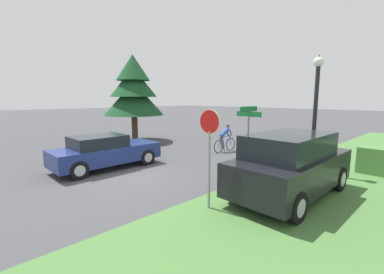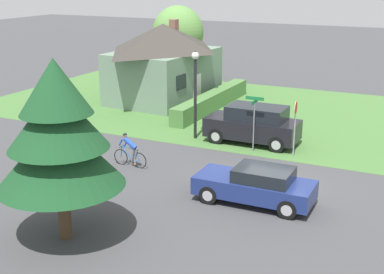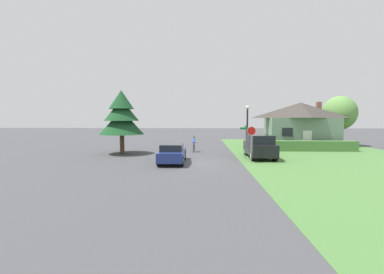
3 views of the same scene
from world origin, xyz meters
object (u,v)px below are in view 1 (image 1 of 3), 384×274
(sedan_left_lane, at_px, (105,152))
(street_name_sign, at_px, (248,133))
(cyclist, at_px, (225,139))
(conifer_tall_near, at_px, (133,90))
(street_lamp, at_px, (316,99))
(parked_suv_right, at_px, (291,165))
(stop_sign, at_px, (209,141))

(sedan_left_lane, xyz_separation_m, street_name_sign, (5.68, 2.13, 1.17))
(cyclist, bearing_deg, conifer_tall_near, 107.04)
(cyclist, distance_m, conifer_tall_near, 7.39)
(sedan_left_lane, height_order, street_lamp, street_lamp)
(parked_suv_right, height_order, street_name_sign, street_name_sign)
(stop_sign, xyz_separation_m, conifer_tall_near, (-11.05, 4.50, 1.69))
(cyclist, relative_size, parked_suv_right, 0.37)
(sedan_left_lane, distance_m, cyclist, 6.51)
(street_name_sign, relative_size, conifer_tall_near, 0.46)
(street_name_sign, distance_m, conifer_tall_near, 11.35)
(cyclist, bearing_deg, street_name_sign, -131.64)
(stop_sign, bearing_deg, conifer_tall_near, -27.65)
(cyclist, relative_size, stop_sign, 0.65)
(sedan_left_lane, xyz_separation_m, cyclist, (1.36, 6.36, 0.02))
(street_lamp, relative_size, street_name_sign, 1.69)
(parked_suv_right, bearing_deg, stop_sign, 154.84)
(street_lamp, bearing_deg, stop_sign, -96.46)
(parked_suv_right, xyz_separation_m, stop_sign, (-1.13, -2.41, 0.89))
(stop_sign, bearing_deg, cyclist, -59.86)
(sedan_left_lane, relative_size, street_name_sign, 1.64)
(street_lamp, bearing_deg, conifer_tall_near, -175.60)
(stop_sign, height_order, conifer_tall_near, conifer_tall_near)
(sedan_left_lane, relative_size, street_lamp, 0.97)
(street_lamp, bearing_deg, cyclist, 171.13)
(sedan_left_lane, distance_m, parked_suv_right, 7.40)
(street_name_sign, height_order, conifer_tall_near, conifer_tall_near)
(parked_suv_right, distance_m, street_name_sign, 1.61)
(parked_suv_right, bearing_deg, sedan_left_lane, 110.54)
(street_name_sign, bearing_deg, stop_sign, -86.71)
(cyclist, distance_m, stop_sign, 7.70)
(street_name_sign, bearing_deg, cyclist, 135.61)
(stop_sign, xyz_separation_m, street_name_sign, (-0.11, 1.95, 0.01))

